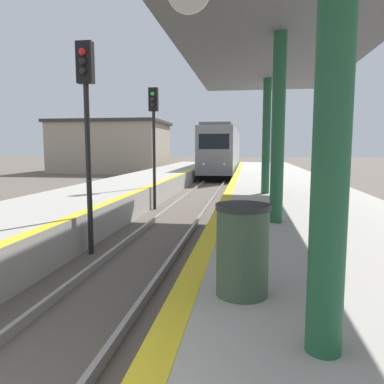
{
  "coord_description": "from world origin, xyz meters",
  "views": [
    {
      "loc": [
        2.32,
        -1.49,
        2.47
      ],
      "look_at": [
        -0.2,
        15.32,
        0.44
      ],
      "focal_mm": 35.0,
      "sensor_mm": 36.0,
      "label": 1
    }
  ],
  "objects_px": {
    "signal_near": "(86,109)",
    "signal_mid": "(154,126)",
    "train": "(224,151)",
    "trash_bin": "(242,249)"
  },
  "relations": [
    {
      "from": "signal_mid",
      "to": "trash_bin",
      "type": "distance_m",
      "value": 11.35
    },
    {
      "from": "signal_near",
      "to": "trash_bin",
      "type": "xyz_separation_m",
      "value": [
        3.55,
        -4.15,
        -1.94
      ]
    },
    {
      "from": "signal_near",
      "to": "signal_mid",
      "type": "relative_size",
      "value": 1.0
    },
    {
      "from": "signal_near",
      "to": "signal_mid",
      "type": "height_order",
      "value": "same"
    },
    {
      "from": "train",
      "to": "trash_bin",
      "type": "relative_size",
      "value": 21.52
    },
    {
      "from": "train",
      "to": "signal_near",
      "type": "relative_size",
      "value": 4.43
    },
    {
      "from": "train",
      "to": "signal_near",
      "type": "bearing_deg",
      "value": -92.62
    },
    {
      "from": "train",
      "to": "signal_near",
      "type": "height_order",
      "value": "signal_near"
    },
    {
      "from": "signal_near",
      "to": "trash_bin",
      "type": "relative_size",
      "value": 4.86
    },
    {
      "from": "signal_near",
      "to": "signal_mid",
      "type": "distance_m",
      "value": 6.43
    }
  ]
}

